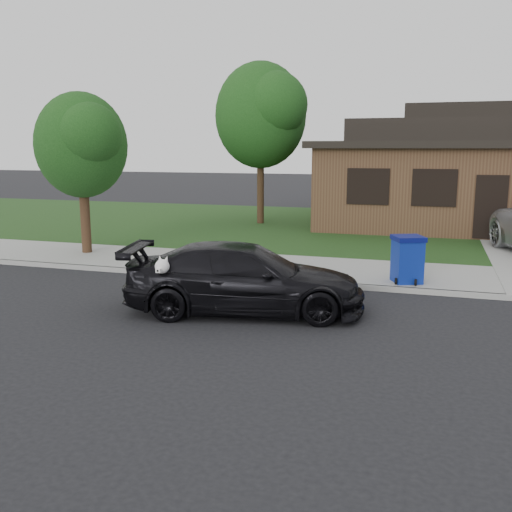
% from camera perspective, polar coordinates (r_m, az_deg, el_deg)
% --- Properties ---
extents(ground, '(120.00, 120.00, 0.00)m').
position_cam_1_polar(ground, '(9.89, 3.76, -7.80)').
color(ground, black).
rests_on(ground, ground).
extents(sidewalk, '(60.00, 3.00, 0.12)m').
position_cam_1_polar(sidewalk, '(14.62, 8.34, -1.53)').
color(sidewalk, gray).
rests_on(sidewalk, ground).
extents(curb, '(60.00, 0.12, 0.12)m').
position_cam_1_polar(curb, '(13.18, 7.32, -2.87)').
color(curb, gray).
rests_on(curb, ground).
extents(lawn, '(60.00, 13.00, 0.13)m').
position_cam_1_polar(lawn, '(22.44, 11.53, 2.66)').
color(lawn, '#193814').
rests_on(lawn, ground).
extents(sedan, '(4.87, 2.76, 1.33)m').
position_cam_1_polar(sedan, '(11.00, -1.19, -2.25)').
color(sedan, black).
rests_on(sedan, ground).
extents(recycling_bin, '(0.84, 0.84, 1.07)m').
position_cam_1_polar(recycling_bin, '(13.40, 14.90, -0.29)').
color(recycling_bin, navy).
rests_on(recycling_bin, sidewalk).
extents(house, '(12.60, 8.60, 4.65)m').
position_cam_1_polar(house, '(24.22, 21.74, 7.61)').
color(house, '#422B1C').
rests_on(house, ground).
extents(tree_0, '(3.78, 3.60, 6.34)m').
position_cam_1_polar(tree_0, '(22.98, 0.78, 14.09)').
color(tree_0, '#332114').
rests_on(tree_0, ground).
extents(tree_2, '(2.73, 2.60, 4.59)m').
position_cam_1_polar(tree_2, '(17.13, -16.92, 10.72)').
color(tree_2, '#332114').
rests_on(tree_2, ground).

